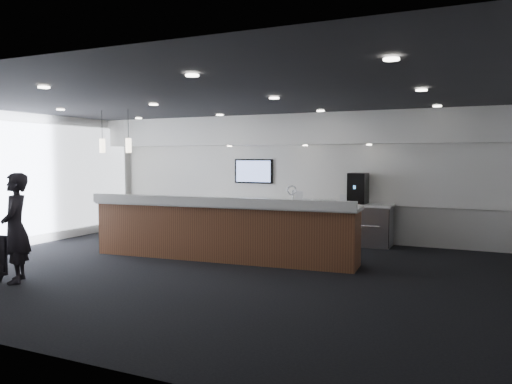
% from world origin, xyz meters
% --- Properties ---
extents(ground, '(10.00, 10.00, 0.00)m').
position_xyz_m(ground, '(0.00, 0.00, 0.00)').
color(ground, black).
rests_on(ground, ground).
extents(ceiling, '(10.00, 8.00, 0.02)m').
position_xyz_m(ceiling, '(0.00, 0.00, 3.00)').
color(ceiling, black).
rests_on(ceiling, back_wall).
extents(back_wall, '(10.00, 0.02, 3.00)m').
position_xyz_m(back_wall, '(0.00, 4.00, 1.50)').
color(back_wall, silver).
rests_on(back_wall, ground).
extents(left_wall, '(0.02, 8.00, 3.00)m').
position_xyz_m(left_wall, '(-5.00, 0.00, 1.50)').
color(left_wall, silver).
rests_on(left_wall, ground).
extents(soffit_bulkhead, '(10.00, 0.90, 0.70)m').
position_xyz_m(soffit_bulkhead, '(0.00, 3.55, 2.65)').
color(soffit_bulkhead, white).
rests_on(soffit_bulkhead, back_wall).
extents(alcove_panel, '(9.80, 0.06, 1.40)m').
position_xyz_m(alcove_panel, '(0.00, 3.97, 1.60)').
color(alcove_panel, white).
rests_on(alcove_panel, back_wall).
extents(window_blinds_wall, '(0.04, 7.36, 2.55)m').
position_xyz_m(window_blinds_wall, '(-4.96, 0.00, 1.50)').
color(window_blinds_wall, silver).
rests_on(window_blinds_wall, left_wall).
extents(back_credenza, '(5.06, 0.66, 0.95)m').
position_xyz_m(back_credenza, '(-0.00, 3.64, 0.48)').
color(back_credenza, gray).
rests_on(back_credenza, ground).
extents(wall_tv, '(1.05, 0.08, 0.62)m').
position_xyz_m(wall_tv, '(-1.00, 3.91, 1.65)').
color(wall_tv, black).
rests_on(wall_tv, back_wall).
extents(pendant_left, '(0.12, 0.12, 0.30)m').
position_xyz_m(pendant_left, '(-2.40, 0.80, 2.25)').
color(pendant_left, '#F4DFBE').
rests_on(pendant_left, ceiling).
extents(pendant_right, '(0.12, 0.12, 0.30)m').
position_xyz_m(pendant_right, '(-3.10, 0.80, 2.25)').
color(pendant_right, '#F4DFBE').
rests_on(pendant_right, ceiling).
extents(ceiling_can_lights, '(7.00, 5.00, 0.02)m').
position_xyz_m(ceiling_can_lights, '(0.00, 0.00, 2.97)').
color(ceiling_can_lights, white).
rests_on(ceiling_can_lights, ceiling).
extents(service_counter, '(5.43, 1.30, 1.49)m').
position_xyz_m(service_counter, '(-0.30, 0.94, 0.57)').
color(service_counter, '#5A311E').
rests_on(service_counter, ground).
extents(coffee_machine, '(0.41, 0.53, 0.70)m').
position_xyz_m(coffee_machine, '(1.73, 3.68, 1.30)').
color(coffee_machine, black).
rests_on(coffee_machine, back_credenza).
extents(info_sign_left, '(0.18, 0.03, 0.25)m').
position_xyz_m(info_sign_left, '(0.36, 3.55, 1.07)').
color(info_sign_left, white).
rests_on(info_sign_left, back_credenza).
extents(info_sign_right, '(0.16, 0.03, 0.21)m').
position_xyz_m(info_sign_right, '(1.43, 3.53, 1.06)').
color(info_sign_right, white).
rests_on(info_sign_right, back_credenza).
extents(lounge_guest, '(0.74, 0.76, 1.76)m').
position_xyz_m(lounge_guest, '(-2.43, -2.02, 0.88)').
color(lounge_guest, black).
rests_on(lounge_guest, ground).
extents(cup_0, '(0.10, 0.10, 0.09)m').
position_xyz_m(cup_0, '(1.23, 3.51, 1.00)').
color(cup_0, white).
rests_on(cup_0, back_credenza).
extents(cup_1, '(0.14, 0.14, 0.09)m').
position_xyz_m(cup_1, '(1.09, 3.51, 1.00)').
color(cup_1, white).
rests_on(cup_1, back_credenza).
extents(cup_2, '(0.12, 0.12, 0.09)m').
position_xyz_m(cup_2, '(0.95, 3.51, 1.00)').
color(cup_2, white).
rests_on(cup_2, back_credenza).
extents(cup_3, '(0.13, 0.13, 0.09)m').
position_xyz_m(cup_3, '(0.81, 3.51, 1.00)').
color(cup_3, white).
rests_on(cup_3, back_credenza).
extents(cup_4, '(0.14, 0.14, 0.09)m').
position_xyz_m(cup_4, '(0.67, 3.51, 1.00)').
color(cup_4, white).
rests_on(cup_4, back_credenza).
extents(cup_5, '(0.11, 0.11, 0.09)m').
position_xyz_m(cup_5, '(0.53, 3.51, 1.00)').
color(cup_5, white).
rests_on(cup_5, back_credenza).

